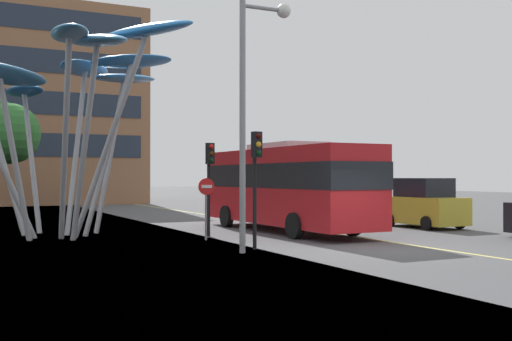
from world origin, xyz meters
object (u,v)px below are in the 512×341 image
at_px(traffic_light_kerb_far, 210,169).
at_px(car_parked_far, 334,200).
at_px(red_bus, 287,183).
at_px(leaf_sculpture, 60,76).
at_px(traffic_light_kerb_near, 256,164).
at_px(car_parked_mid, 424,205).
at_px(no_entry_sign, 206,198).
at_px(street_lamp, 254,91).

distance_m(traffic_light_kerb_far, car_parked_far, 12.20).
relative_size(red_bus, leaf_sculpture, 0.94).
height_order(leaf_sculpture, traffic_light_kerb_near, leaf_sculpture).
distance_m(red_bus, car_parked_far, 8.89).
bearing_deg(traffic_light_kerb_near, car_parked_mid, 22.42).
xyz_separation_m(red_bus, car_parked_mid, (6.45, -0.92, -0.97)).
relative_size(car_parked_far, no_entry_sign, 2.02).
bearing_deg(no_entry_sign, red_bus, 23.23).
distance_m(traffic_light_kerb_near, street_lamp, 2.30).
distance_m(traffic_light_kerb_far, no_entry_sign, 1.73).
bearing_deg(street_lamp, no_entry_sign, 89.49).
relative_size(car_parked_far, street_lamp, 0.59).
xyz_separation_m(car_parked_mid, no_entry_sign, (-10.73, -0.91, 0.47)).
bearing_deg(traffic_light_kerb_near, red_bus, 52.80).
bearing_deg(red_bus, traffic_light_kerb_far, -170.18).
bearing_deg(traffic_light_kerb_far, street_lamp, -97.14).
bearing_deg(red_bus, car_parked_mid, -8.17).
xyz_separation_m(leaf_sculpture, car_parked_far, (15.18, 4.83, -4.97)).
bearing_deg(car_parked_far, no_entry_sign, -142.95).
xyz_separation_m(red_bus, car_parked_far, (6.33, 6.17, -0.98)).
xyz_separation_m(leaf_sculpture, street_lamp, (4.53, -7.15, -1.14)).
bearing_deg(traffic_light_kerb_near, street_lamp, -121.02).
distance_m(leaf_sculpture, car_parked_mid, 16.24).
xyz_separation_m(car_parked_mid, street_lamp, (-10.77, -4.89, 3.82)).
relative_size(leaf_sculpture, car_parked_mid, 2.83).
distance_m(leaf_sculpture, traffic_light_kerb_near, 8.83).
bearing_deg(no_entry_sign, car_parked_far, 37.05).
bearing_deg(car_parked_far, car_parked_mid, -89.06).
height_order(red_bus, no_entry_sign, red_bus).
relative_size(traffic_light_kerb_far, car_parked_far, 0.79).
bearing_deg(street_lamp, leaf_sculpture, 122.37).
xyz_separation_m(traffic_light_kerb_near, street_lamp, (-0.36, -0.60, 2.19)).
height_order(red_bus, traffic_light_kerb_near, traffic_light_kerb_near).
xyz_separation_m(traffic_light_kerb_far, car_parked_mid, (10.12, -0.29, -1.54)).
bearing_deg(street_lamp, red_bus, 53.39).
bearing_deg(traffic_light_kerb_far, traffic_light_kerb_near, -93.62).
bearing_deg(no_entry_sign, traffic_light_kerb_far, 63.01).
distance_m(street_lamp, no_entry_sign, 5.20).
bearing_deg(leaf_sculpture, red_bus, -8.59).
bearing_deg(traffic_light_kerb_far, red_bus, 9.82).
xyz_separation_m(leaf_sculpture, traffic_light_kerb_far, (5.18, -1.97, -3.41)).
bearing_deg(street_lamp, car_parked_far, 48.38).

